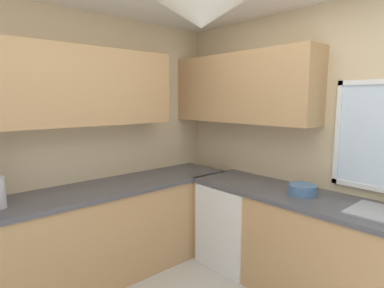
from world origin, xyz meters
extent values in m
cube|color=beige|center=(0.00, 1.69, 1.26)|extent=(3.79, 0.06, 2.51)
cube|color=beige|center=(-1.87, 0.00, 1.26)|extent=(0.06, 3.44, 2.51)
cube|color=white|center=(-0.03, 1.64, 1.40)|extent=(0.04, 0.04, 0.88)
cube|color=tan|center=(-1.68, -0.20, 1.80)|extent=(0.32, 2.32, 0.70)
cube|color=tan|center=(-1.00, 1.50, 1.80)|extent=(1.68, 0.32, 0.70)
cone|color=silver|center=(0.00, 0.00, 2.09)|extent=(0.44, 0.44, 0.14)
cube|color=tan|center=(-1.53, 0.00, 0.42)|extent=(0.62, 3.02, 0.84)
cube|color=#4C4C51|center=(-1.53, 0.00, 0.86)|extent=(0.65, 3.05, 0.04)
cube|color=tan|center=(0.21, 1.35, 0.42)|extent=(2.85, 0.62, 0.84)
cube|color=#4C4C51|center=(0.21, 1.35, 0.86)|extent=(2.88, 0.65, 0.04)
cube|color=white|center=(-0.87, 1.32, 0.42)|extent=(0.60, 0.60, 0.84)
cylinder|color=#4C7099|center=(-0.17, 1.35, 0.93)|extent=(0.23, 0.23, 0.09)
camera|label=1|loc=(1.14, -1.06, 1.68)|focal=29.21mm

